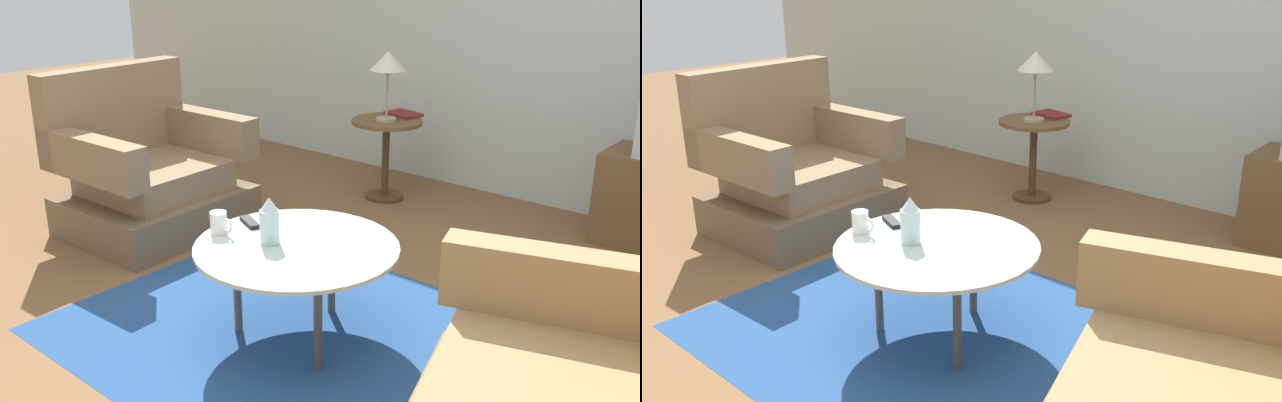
{
  "view_description": "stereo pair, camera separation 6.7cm",
  "coord_description": "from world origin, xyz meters",
  "views": [
    {
      "loc": [
        1.81,
        -1.84,
        1.6
      ],
      "look_at": [
        -0.11,
        0.4,
        0.55
      ],
      "focal_mm": 39.09,
      "sensor_mm": 36.0,
      "label": 1
    },
    {
      "loc": [
        1.86,
        -1.8,
        1.6
      ],
      "look_at": [
        -0.11,
        0.4,
        0.55
      ],
      "focal_mm": 39.09,
      "sensor_mm": 36.0,
      "label": 2
    }
  ],
  "objects": [
    {
      "name": "table_lamp",
      "position": [
        -0.81,
        1.88,
        0.93
      ],
      "size": [
        0.24,
        0.24,
        0.46
      ],
      "color": "#9E937A",
      "rests_on": "side_table"
    },
    {
      "name": "vase",
      "position": [
        -0.12,
        0.09,
        0.54
      ],
      "size": [
        0.09,
        0.09,
        0.21
      ],
      "color": "silver",
      "rests_on": "coffee_table"
    },
    {
      "name": "armchair",
      "position": [
        -1.61,
        0.53,
        0.33
      ],
      "size": [
        0.87,
        1.01,
        0.97
      ],
      "rotation": [
        0.0,
        0.0,
        -1.53
      ],
      "color": "brown",
      "rests_on": "ground"
    },
    {
      "name": "side_table",
      "position": [
        -0.82,
        1.91,
        0.4
      ],
      "size": [
        0.47,
        0.47,
        0.55
      ],
      "color": "brown",
      "rests_on": "ground"
    },
    {
      "name": "ground_plane",
      "position": [
        0.0,
        0.0,
        0.0
      ],
      "size": [
        16.0,
        16.0,
        0.0
      ],
      "primitive_type": "plane",
      "color": "brown"
    },
    {
      "name": "tv_remote_dark",
      "position": [
        -0.35,
        0.18,
        0.45
      ],
      "size": [
        0.15,
        0.1,
        0.02
      ],
      "rotation": [
        0.0,
        0.0,
        5.89
      ],
      "color": "black",
      "rests_on": "coffee_table"
    },
    {
      "name": "coffee_table",
      "position": [
        -0.03,
        0.15,
        0.41
      ],
      "size": [
        0.88,
        0.88,
        0.44
      ],
      "color": "#B2C6C1",
      "rests_on": "ground"
    },
    {
      "name": "book",
      "position": [
        -0.81,
        2.09,
        0.56
      ],
      "size": [
        0.26,
        0.21,
        0.02
      ],
      "rotation": [
        0.0,
        0.0,
        -0.22
      ],
      "color": "maroon",
      "rests_on": "side_table"
    },
    {
      "name": "area_rug",
      "position": [
        -0.03,
        0.15,
        0.0
      ],
      "size": [
        2.06,
        1.62,
        0.0
      ],
      "primitive_type": "cube",
      "color": "navy",
      "rests_on": "ground"
    },
    {
      "name": "mug",
      "position": [
        -0.37,
        0.02,
        0.49
      ],
      "size": [
        0.13,
        0.07,
        0.1
      ],
      "color": "white",
      "rests_on": "coffee_table"
    }
  ]
}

